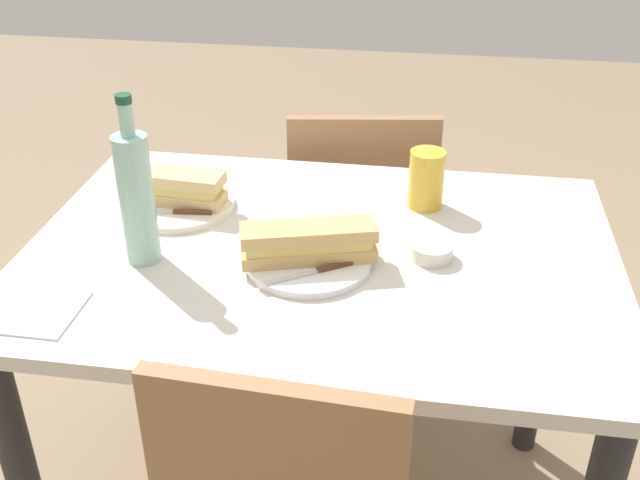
{
  "coord_description": "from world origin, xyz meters",
  "views": [
    {
      "loc": [
        -0.19,
        1.25,
        1.53
      ],
      "look_at": [
        0.0,
        0.0,
        0.79
      ],
      "focal_mm": 42.75,
      "sensor_mm": 36.0,
      "label": 1
    }
  ],
  "objects_px": {
    "chair_near": "(359,228)",
    "olive_bowl": "(432,250)",
    "knife_near": "(174,212)",
    "knife_far": "(318,270)",
    "baguette_sandwich_near": "(177,187)",
    "water_bottle": "(137,196)",
    "plate_far": "(309,262)",
    "baguette_sandwich_far": "(309,242)",
    "plate_near": "(179,205)",
    "beer_glass": "(426,179)",
    "dining_table": "(320,302)"
  },
  "relations": [
    {
      "from": "baguette_sandwich_near",
      "to": "water_bottle",
      "type": "relative_size",
      "value": 0.63
    },
    {
      "from": "water_bottle",
      "to": "knife_far",
      "type": "bearing_deg",
      "value": 176.76
    },
    {
      "from": "baguette_sandwich_far",
      "to": "knife_far",
      "type": "distance_m",
      "value": 0.06
    },
    {
      "from": "knife_far",
      "to": "beer_glass",
      "type": "relative_size",
      "value": 1.27
    },
    {
      "from": "plate_near",
      "to": "knife_far",
      "type": "relative_size",
      "value": 1.49
    },
    {
      "from": "plate_near",
      "to": "baguette_sandwich_far",
      "type": "relative_size",
      "value": 0.91
    },
    {
      "from": "knife_far",
      "to": "water_bottle",
      "type": "height_order",
      "value": "water_bottle"
    },
    {
      "from": "chair_near",
      "to": "water_bottle",
      "type": "distance_m",
      "value": 0.87
    },
    {
      "from": "chair_near",
      "to": "water_bottle",
      "type": "relative_size",
      "value": 2.65
    },
    {
      "from": "knife_near",
      "to": "baguette_sandwich_far",
      "type": "xyz_separation_m",
      "value": [
        -0.3,
        0.13,
        0.03
      ]
    },
    {
      "from": "baguette_sandwich_far",
      "to": "olive_bowl",
      "type": "relative_size",
      "value": 3.21
    },
    {
      "from": "knife_far",
      "to": "dining_table",
      "type": "bearing_deg",
      "value": -83.28
    },
    {
      "from": "knife_near",
      "to": "baguette_sandwich_far",
      "type": "bearing_deg",
      "value": 156.54
    },
    {
      "from": "baguette_sandwich_far",
      "to": "olive_bowl",
      "type": "xyz_separation_m",
      "value": [
        -0.22,
        -0.06,
        -0.03
      ]
    },
    {
      "from": "dining_table",
      "to": "olive_bowl",
      "type": "relative_size",
      "value": 14.18
    },
    {
      "from": "water_bottle",
      "to": "beer_glass",
      "type": "relative_size",
      "value": 2.59
    },
    {
      "from": "plate_near",
      "to": "beer_glass",
      "type": "height_order",
      "value": "beer_glass"
    },
    {
      "from": "beer_glass",
      "to": "olive_bowl",
      "type": "xyz_separation_m",
      "value": [
        -0.02,
        0.21,
        -0.05
      ]
    },
    {
      "from": "knife_near",
      "to": "water_bottle",
      "type": "bearing_deg",
      "value": 87.54
    },
    {
      "from": "baguette_sandwich_near",
      "to": "knife_near",
      "type": "distance_m",
      "value": 0.06
    },
    {
      "from": "knife_near",
      "to": "beer_glass",
      "type": "height_order",
      "value": "beer_glass"
    },
    {
      "from": "chair_near",
      "to": "beer_glass",
      "type": "distance_m",
      "value": 0.54
    },
    {
      "from": "chair_near",
      "to": "knife_near",
      "type": "bearing_deg",
      "value": 57.66
    },
    {
      "from": "baguette_sandwich_near",
      "to": "plate_far",
      "type": "xyz_separation_m",
      "value": [
        -0.31,
        0.18,
        -0.04
      ]
    },
    {
      "from": "chair_near",
      "to": "olive_bowl",
      "type": "distance_m",
      "value": 0.69
    },
    {
      "from": "water_bottle",
      "to": "beer_glass",
      "type": "height_order",
      "value": "water_bottle"
    },
    {
      "from": "dining_table",
      "to": "knife_near",
      "type": "height_order",
      "value": "knife_near"
    },
    {
      "from": "beer_glass",
      "to": "olive_bowl",
      "type": "height_order",
      "value": "beer_glass"
    },
    {
      "from": "plate_near",
      "to": "knife_far",
      "type": "distance_m",
      "value": 0.4
    },
    {
      "from": "dining_table",
      "to": "beer_glass",
      "type": "distance_m",
      "value": 0.34
    },
    {
      "from": "plate_near",
      "to": "beer_glass",
      "type": "xyz_separation_m",
      "value": [
        -0.51,
        -0.09,
        0.05
      ]
    },
    {
      "from": "knife_far",
      "to": "water_bottle",
      "type": "bearing_deg",
      "value": -3.24
    },
    {
      "from": "baguette_sandwich_far",
      "to": "beer_glass",
      "type": "height_order",
      "value": "beer_glass"
    },
    {
      "from": "baguette_sandwich_near",
      "to": "baguette_sandwich_far",
      "type": "bearing_deg",
      "value": 149.44
    },
    {
      "from": "dining_table",
      "to": "water_bottle",
      "type": "height_order",
      "value": "water_bottle"
    },
    {
      "from": "dining_table",
      "to": "chair_near",
      "type": "bearing_deg",
      "value": -91.73
    },
    {
      "from": "knife_near",
      "to": "beer_glass",
      "type": "relative_size",
      "value": 1.45
    },
    {
      "from": "beer_glass",
      "to": "chair_near",
      "type": "bearing_deg",
      "value": -65.52
    },
    {
      "from": "plate_near",
      "to": "water_bottle",
      "type": "height_order",
      "value": "water_bottle"
    },
    {
      "from": "baguette_sandwich_near",
      "to": "knife_far",
      "type": "height_order",
      "value": "baguette_sandwich_near"
    },
    {
      "from": "chair_near",
      "to": "water_bottle",
      "type": "xyz_separation_m",
      "value": [
        0.34,
        0.68,
        0.42
      ]
    },
    {
      "from": "dining_table",
      "to": "plate_far",
      "type": "bearing_deg",
      "value": 79.06
    },
    {
      "from": "knife_near",
      "to": "knife_far",
      "type": "xyz_separation_m",
      "value": [
        -0.33,
        0.18,
        0.0
      ]
    },
    {
      "from": "baguette_sandwich_far",
      "to": "baguette_sandwich_near",
      "type": "bearing_deg",
      "value": -30.56
    },
    {
      "from": "baguette_sandwich_far",
      "to": "knife_far",
      "type": "xyz_separation_m",
      "value": [
        -0.02,
        0.04,
        -0.03
      ]
    },
    {
      "from": "chair_near",
      "to": "baguette_sandwich_far",
      "type": "bearing_deg",
      "value": 87.41
    },
    {
      "from": "knife_near",
      "to": "olive_bowl",
      "type": "height_order",
      "value": "olive_bowl"
    },
    {
      "from": "beer_glass",
      "to": "plate_far",
      "type": "bearing_deg",
      "value": 53.38
    },
    {
      "from": "baguette_sandwich_near",
      "to": "baguette_sandwich_far",
      "type": "distance_m",
      "value": 0.36
    },
    {
      "from": "water_bottle",
      "to": "baguette_sandwich_far",
      "type": "bearing_deg",
      "value": -175.25
    }
  ]
}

